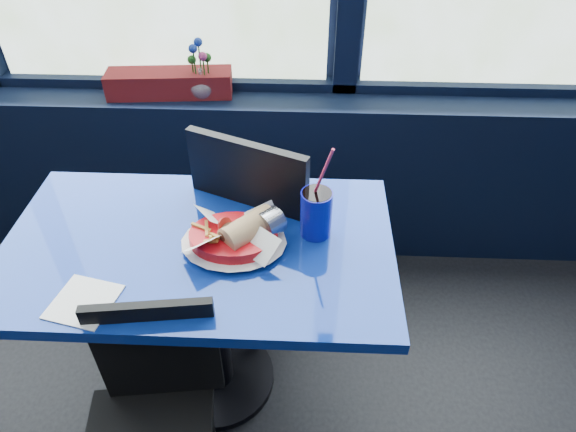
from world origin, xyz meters
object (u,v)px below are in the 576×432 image
at_px(chair_near_back, 242,221).
at_px(flower_vase, 201,80).
at_px(soda_cup, 316,212).
at_px(near_table, 204,283).
at_px(ketchup_bottle, 271,184).
at_px(planter_box, 170,83).
at_px(food_basket, 236,236).
at_px(chair_near_front, 153,410).

relative_size(chair_near_back, flower_vase, 3.96).
bearing_deg(soda_cup, near_table, -169.85).
distance_m(flower_vase, ketchup_bottle, 0.75).
bearing_deg(planter_box, near_table, -77.87).
distance_m(flower_vase, food_basket, 0.90).
bearing_deg(ketchup_bottle, soda_cup, -40.78).
xyz_separation_m(planter_box, ketchup_bottle, (0.48, -0.68, -0.01)).
bearing_deg(chair_near_front, soda_cup, 37.99).
bearing_deg(chair_near_back, near_table, 97.76).
relative_size(near_table, flower_vase, 4.82).
relative_size(food_basket, soda_cup, 1.05).
xyz_separation_m(chair_near_back, ketchup_bottle, (0.13, -0.13, 0.27)).
bearing_deg(near_table, food_basket, -2.59).
xyz_separation_m(flower_vase, ketchup_bottle, (0.34, -0.67, -0.03)).
bearing_deg(planter_box, chair_near_front, -87.00).
distance_m(chair_near_front, soda_cup, 0.74).
height_order(near_table, flower_vase, flower_vase).
xyz_separation_m(planter_box, soda_cup, (0.63, -0.80, -0.02)).
xyz_separation_m(chair_near_back, flower_vase, (-0.21, 0.54, 0.31)).
relative_size(chair_near_front, chair_near_back, 0.82).
bearing_deg(near_table, ketchup_bottle, 41.47).
relative_size(flower_vase, ketchup_bottle, 1.21).
distance_m(near_table, ketchup_bottle, 0.40).
relative_size(ketchup_bottle, soda_cup, 0.63).
bearing_deg(flower_vase, near_table, -81.70).
distance_m(chair_near_front, food_basket, 0.55).
bearing_deg(chair_near_back, soda_cup, 159.83).
bearing_deg(chair_near_front, planter_box, 90.37).
xyz_separation_m(near_table, flower_vase, (-0.12, 0.86, 0.31)).
xyz_separation_m(chair_near_front, chair_near_back, (0.18, 0.71, 0.10)).
bearing_deg(food_basket, planter_box, 93.53).
height_order(food_basket, ketchup_bottle, ketchup_bottle).
xyz_separation_m(near_table, food_basket, (0.12, -0.01, 0.22)).
bearing_deg(ketchup_bottle, chair_near_back, 134.28).
bearing_deg(flower_vase, planter_box, 175.04).
distance_m(near_table, planter_box, 0.95).
height_order(near_table, ketchup_bottle, ketchup_bottle).
relative_size(planter_box, flower_vase, 2.11).
xyz_separation_m(near_table, soda_cup, (0.36, 0.06, 0.26)).
distance_m(near_table, chair_near_front, 0.42).
bearing_deg(chair_near_back, planter_box, -34.26).
bearing_deg(food_basket, chair_near_front, -138.70).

